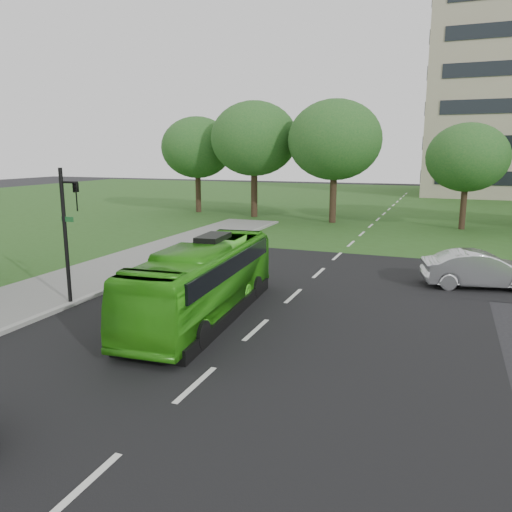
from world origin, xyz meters
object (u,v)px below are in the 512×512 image
Objects in this scene: tree_park_b at (335,140)px; bus at (204,281)px; tree_park_c at (467,158)px; sedan at (481,270)px; tree_park_f at (197,148)px; traffic_light at (68,227)px; tree_park_a at (254,139)px.

bus is at bearing -87.63° from tree_park_b.
sedan is at bearing -88.62° from tree_park_c.
sedan is (22.95, -19.30, -5.09)m from tree_park_f.
tree_park_c is 1.52× the size of traffic_light.
tree_park_a is 16.63m from tree_park_c.
tree_park_b reaches higher than bus.
bus is at bearing -72.36° from tree_park_a.
tree_park_b is 1.06× the size of bus.
traffic_light is (-13.78, -8.00, 2.14)m from sedan.
bus is 1.80× the size of traffic_light.
tree_park_c is 17.23m from sedan.
tree_park_c is (16.51, -1.31, -1.46)m from tree_park_a.
tree_park_b is 1.26× the size of tree_park_c.
traffic_light is (3.13, -25.99, -3.64)m from tree_park_a.
bus is (8.06, -25.34, -5.29)m from tree_park_a.
tree_park_b is at bearing -10.69° from tree_park_f.
tree_park_f is 1.75× the size of traffic_light.
sedan is at bearing -46.77° from tree_park_a.
tree_park_f is 0.97× the size of bus.
tree_park_a is at bearing 92.40° from traffic_light.
bus is 1.95× the size of sedan.
traffic_light is (-3.93, -24.83, -3.45)m from tree_park_b.
tree_park_a is 1.02× the size of tree_park_b.
tree_park_a is 1.29× the size of tree_park_c.
traffic_light is at bearing -71.45° from tree_park_f.
tree_park_b reaches higher than tree_park_f.
tree_park_f is at bearing 37.32° from sedan.
traffic_light is at bearing -99.00° from tree_park_b.
tree_park_b reaches higher than traffic_light.
tree_park_b is 25.37m from traffic_light.
tree_park_c is 0.84× the size of bus.
tree_park_a is at bearing -12.25° from tree_park_f.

